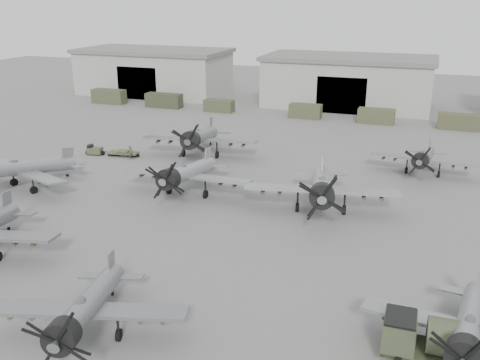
% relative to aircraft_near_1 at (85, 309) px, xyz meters
% --- Properties ---
extents(ground, '(220.00, 220.00, 0.00)m').
position_rel_aircraft_near_1_xyz_m(ground, '(3.07, 11.11, -2.08)').
color(ground, '#626260').
rests_on(ground, ground).
extents(hangar_left, '(29.00, 14.80, 8.70)m').
position_rel_aircraft_near_1_xyz_m(hangar_left, '(-34.93, 73.07, 2.30)').
color(hangar_left, '#B0B0A5').
rests_on(hangar_left, ground).
extents(hangar_center, '(29.00, 14.80, 8.70)m').
position_rel_aircraft_near_1_xyz_m(hangar_center, '(3.07, 73.07, 2.30)').
color(hangar_center, '#B0B0A5').
rests_on(hangar_center, ground).
extents(support_truck_0, '(6.17, 2.20, 2.51)m').
position_rel_aircraft_near_1_xyz_m(support_truck_0, '(-37.85, 61.11, -0.82)').
color(support_truck_0, '#40442D').
rests_on(support_truck_0, ground).
extents(support_truck_1, '(6.42, 2.20, 2.42)m').
position_rel_aircraft_near_1_xyz_m(support_truck_1, '(-26.74, 61.11, -0.86)').
color(support_truck_1, '#343824').
rests_on(support_truck_1, ground).
extents(support_truck_2, '(4.94, 2.20, 1.98)m').
position_rel_aircraft_near_1_xyz_m(support_truck_2, '(-16.43, 61.11, -1.08)').
color(support_truck_2, '#41452D').
rests_on(support_truck_2, ground).
extents(support_truck_3, '(5.04, 2.20, 2.22)m').
position_rel_aircraft_near_1_xyz_m(support_truck_3, '(-1.61, 61.11, -0.97)').
color(support_truck_3, '#46472E').
rests_on(support_truck_3, ground).
extents(support_truck_4, '(5.47, 2.20, 2.23)m').
position_rel_aircraft_near_1_xyz_m(support_truck_4, '(9.41, 61.11, -0.96)').
color(support_truck_4, '#47482F').
rests_on(support_truck_4, ground).
extents(support_truck_5, '(6.18, 2.20, 2.27)m').
position_rel_aircraft_near_1_xyz_m(support_truck_5, '(21.34, 61.11, -0.94)').
color(support_truck_5, '#44442C').
rests_on(support_truck_5, ground).
extents(aircraft_near_1, '(11.43, 10.29, 4.56)m').
position_rel_aircraft_near_1_xyz_m(aircraft_near_1, '(0.00, 0.00, 0.00)').
color(aircraft_near_1, gray).
rests_on(aircraft_near_1, ground).
extents(aircraft_near_2, '(11.50, 10.35, 4.57)m').
position_rel_aircraft_near_1_xyz_m(aircraft_near_2, '(20.10, 5.29, 0.00)').
color(aircraft_near_2, gray).
rests_on(aircraft_near_2, ground).
extents(aircraft_mid_0, '(12.26, 11.05, 4.93)m').
position_rel_aircraft_near_1_xyz_m(aircraft_mid_0, '(-20.91, 18.93, 0.16)').
color(aircraft_mid_0, gray).
rests_on(aircraft_mid_0, ground).
extents(aircraft_mid_1, '(12.81, 11.52, 5.14)m').
position_rel_aircraft_near_1_xyz_m(aircraft_mid_1, '(-4.56, 22.85, 0.26)').
color(aircraft_mid_1, '#9C9FA5').
rests_on(aircraft_mid_1, ground).
extents(aircraft_mid_2, '(13.92, 12.53, 5.53)m').
position_rel_aircraft_near_1_xyz_m(aircraft_mid_2, '(8.65, 22.96, 0.44)').
color(aircraft_mid_2, '#A0A2A9').
rests_on(aircraft_mid_2, ground).
extents(aircraft_far_0, '(13.97, 12.57, 5.54)m').
position_rel_aircraft_near_1_xyz_m(aircraft_far_0, '(-8.62, 35.31, 0.44)').
color(aircraft_far_0, gray).
rests_on(aircraft_far_0, ground).
extents(aircraft_far_1, '(11.28, 10.15, 4.49)m').
position_rel_aircraft_near_1_xyz_m(aircraft_far_1, '(16.92, 37.23, -0.03)').
color(aircraft_far_1, gray).
rests_on(aircraft_far_1, ground).
extents(fuel_tanker, '(7.32, 3.38, 2.82)m').
position_rel_aircraft_near_1_xyz_m(fuel_tanker, '(19.35, 4.31, -0.46)').
color(fuel_tanker, '#3B432B').
rests_on(fuel_tanker, ground).
extents(tug_trailer, '(6.50, 2.17, 1.29)m').
position_rel_aircraft_near_1_xyz_m(tug_trailer, '(-19.86, 32.29, -1.59)').
color(tug_trailer, '#424930').
rests_on(tug_trailer, ground).
extents(ground_crew, '(0.55, 0.69, 1.66)m').
position_rel_aircraft_near_1_xyz_m(ground_crew, '(-16.13, 31.90, -1.25)').
color(ground_crew, '#4B4B31').
rests_on(ground_crew, ground).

